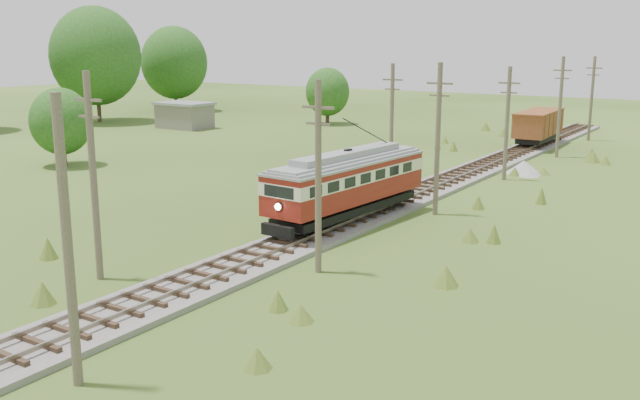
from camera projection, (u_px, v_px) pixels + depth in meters
The scene contains 17 objects.
railbed_main at pixel (409, 196), 46.94m from camera, with size 3.60×96.00×0.57m.
streetcar at pixel (348, 180), 39.94m from camera, with size 3.72×12.22×5.54m.
gondola at pixel (538, 125), 69.92m from camera, with size 3.32×9.11×2.99m.
gravel_pile at pixel (525, 168), 55.72m from camera, with size 2.90×3.08×1.06m.
utility_pole_r_1 at pixel (67, 245), 20.64m from camera, with size 0.30×0.30×8.80m.
utility_pole_r_2 at pixel (318, 176), 31.17m from camera, with size 1.60×0.30×8.60m.
utility_pole_r_3 at pixel (438, 138), 41.82m from camera, with size 1.60×0.30×9.00m.
utility_pole_r_4 at pixel (507, 122), 52.63m from camera, with size 1.60×0.30×8.40m.
utility_pole_r_5 at pixel (560, 106), 63.00m from camera, with size 1.60×0.30×8.90m.
utility_pole_r_6 at pixel (592, 98), 73.76m from camera, with size 1.60×0.30×8.70m.
utility_pole_l_a at pixel (93, 175), 30.21m from camera, with size 1.60×0.30×9.00m.
utility_pole_l_b at pixel (392, 120), 53.32m from camera, with size 1.60×0.30×8.60m.
tree_left_4 at pixel (96, 56), 90.26m from camera, with size 11.34×11.34×14.61m.
tree_left_5 at pixel (174, 63), 104.68m from camera, with size 9.66×9.66×12.44m.
tree_mid_a at pixel (327, 92), 88.83m from camera, with size 5.46×5.46×7.03m.
tree_mid_c at pixel (61, 121), 58.86m from camera, with size 5.04×5.04×6.49m.
shed at pixel (185, 115), 85.10m from camera, with size 6.40×4.40×3.10m.
Camera 1 is at (20.07, -7.66, 10.17)m, focal length 40.00 mm.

